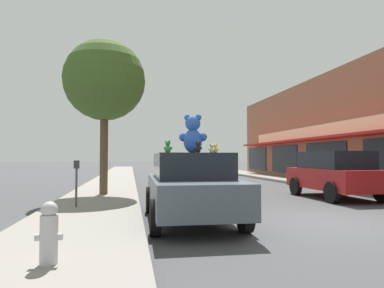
{
  "coord_description": "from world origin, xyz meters",
  "views": [
    {
      "loc": [
        -4.56,
        -7.26,
        1.51
      ],
      "look_at": [
        -2.89,
        2.01,
        1.89
      ],
      "focal_mm": 32.0,
      "sensor_mm": 36.0,
      "label": 1
    }
  ],
  "objects_px": {
    "teddy_bear_giant": "(193,134)",
    "teddy_bear_orange": "(193,150)",
    "teddy_bear_cream": "(212,149)",
    "parked_car_far_center": "(335,173)",
    "street_tree": "(105,81)",
    "parking_meter": "(76,177)",
    "plush_art_car": "(190,185)",
    "fire_hydrant": "(49,233)",
    "teddy_bear_green": "(168,147)",
    "teddy_bear_yellow": "(215,149)",
    "teddy_bear_black": "(198,147)"
  },
  "relations": [
    {
      "from": "parked_car_far_center",
      "to": "parking_meter",
      "type": "xyz_separation_m",
      "value": [
        -8.94,
        -1.81,
        0.05
      ]
    },
    {
      "from": "teddy_bear_cream",
      "to": "parked_car_far_center",
      "type": "bearing_deg",
      "value": -166.01
    },
    {
      "from": "teddy_bear_yellow",
      "to": "parked_car_far_center",
      "type": "distance_m",
      "value": 6.58
    },
    {
      "from": "teddy_bear_black",
      "to": "parking_meter",
      "type": "xyz_separation_m",
      "value": [
        -2.91,
        2.42,
        -0.77
      ]
    },
    {
      "from": "teddy_bear_yellow",
      "to": "teddy_bear_black",
      "type": "distance_m",
      "value": 0.86
    },
    {
      "from": "plush_art_car",
      "to": "teddy_bear_green",
      "type": "height_order",
      "value": "teddy_bear_green"
    },
    {
      "from": "teddy_bear_yellow",
      "to": "parked_car_far_center",
      "type": "xyz_separation_m",
      "value": [
        5.47,
        3.58,
        -0.8
      ]
    },
    {
      "from": "teddy_bear_orange",
      "to": "fire_hydrant",
      "type": "height_order",
      "value": "teddy_bear_orange"
    },
    {
      "from": "teddy_bear_cream",
      "to": "street_tree",
      "type": "bearing_deg",
      "value": -79.66
    },
    {
      "from": "teddy_bear_cream",
      "to": "teddy_bear_black",
      "type": "bearing_deg",
      "value": 33.62
    },
    {
      "from": "plush_art_car",
      "to": "teddy_bear_yellow",
      "type": "relative_size",
      "value": 19.88
    },
    {
      "from": "teddy_bear_black",
      "to": "teddy_bear_green",
      "type": "xyz_separation_m",
      "value": [
        -0.52,
        1.39,
        0.04
      ]
    },
    {
      "from": "teddy_bear_giant",
      "to": "teddy_bear_yellow",
      "type": "height_order",
      "value": "teddy_bear_giant"
    },
    {
      "from": "teddy_bear_black",
      "to": "teddy_bear_cream",
      "type": "height_order",
      "value": "teddy_bear_black"
    },
    {
      "from": "teddy_bear_yellow",
      "to": "street_tree",
      "type": "xyz_separation_m",
      "value": [
        -2.99,
        5.05,
        2.66
      ]
    },
    {
      "from": "teddy_bear_orange",
      "to": "teddy_bear_black",
      "type": "relative_size",
      "value": 0.84
    },
    {
      "from": "parking_meter",
      "to": "teddy_bear_black",
      "type": "bearing_deg",
      "value": -39.68
    },
    {
      "from": "teddy_bear_black",
      "to": "fire_hydrant",
      "type": "height_order",
      "value": "teddy_bear_black"
    },
    {
      "from": "teddy_bear_giant",
      "to": "parked_car_far_center",
      "type": "relative_size",
      "value": 0.23
    },
    {
      "from": "teddy_bear_yellow",
      "to": "teddy_bear_giant",
      "type": "bearing_deg",
      "value": 45.25
    },
    {
      "from": "teddy_bear_black",
      "to": "street_tree",
      "type": "distance_m",
      "value": 6.74
    },
    {
      "from": "teddy_bear_orange",
      "to": "parking_meter",
      "type": "height_order",
      "value": "teddy_bear_orange"
    },
    {
      "from": "parking_meter",
      "to": "parked_car_far_center",
      "type": "bearing_deg",
      "value": 11.45
    },
    {
      "from": "plush_art_car",
      "to": "teddy_bear_cream",
      "type": "relative_size",
      "value": 19.78
    },
    {
      "from": "plush_art_car",
      "to": "teddy_bear_giant",
      "type": "relative_size",
      "value": 4.86
    },
    {
      "from": "teddy_bear_black",
      "to": "parking_meter",
      "type": "relative_size",
      "value": 0.21
    },
    {
      "from": "teddy_bear_black",
      "to": "parking_meter",
      "type": "height_order",
      "value": "teddy_bear_black"
    },
    {
      "from": "parking_meter",
      "to": "teddy_bear_giant",
      "type": "bearing_deg",
      "value": -30.8
    },
    {
      "from": "teddy_bear_black",
      "to": "teddy_bear_green",
      "type": "bearing_deg",
      "value": -75.41
    },
    {
      "from": "teddy_bear_black",
      "to": "teddy_bear_green",
      "type": "relative_size",
      "value": 0.76
    },
    {
      "from": "plush_art_car",
      "to": "fire_hydrant",
      "type": "distance_m",
      "value": 4.19
    },
    {
      "from": "parked_car_far_center",
      "to": "street_tree",
      "type": "relative_size",
      "value": 0.71
    },
    {
      "from": "street_tree",
      "to": "parking_meter",
      "type": "bearing_deg",
      "value": -98.3
    },
    {
      "from": "teddy_bear_orange",
      "to": "street_tree",
      "type": "xyz_separation_m",
      "value": [
        -2.57,
        4.41,
        2.67
      ]
    },
    {
      "from": "teddy_bear_yellow",
      "to": "parking_meter",
      "type": "bearing_deg",
      "value": 20.83
    },
    {
      "from": "plush_art_car",
      "to": "teddy_bear_black",
      "type": "distance_m",
      "value": 1.11
    },
    {
      "from": "teddy_bear_green",
      "to": "teddy_bear_cream",
      "type": "relative_size",
      "value": 1.49
    },
    {
      "from": "teddy_bear_yellow",
      "to": "teddy_bear_cream",
      "type": "bearing_deg",
      "value": 77.64
    },
    {
      "from": "teddy_bear_giant",
      "to": "fire_hydrant",
      "type": "bearing_deg",
      "value": 73.22
    },
    {
      "from": "plush_art_car",
      "to": "teddy_bear_giant",
      "type": "distance_m",
      "value": 1.21
    },
    {
      "from": "teddy_bear_orange",
      "to": "parking_meter",
      "type": "relative_size",
      "value": 0.17
    },
    {
      "from": "teddy_bear_yellow",
      "to": "teddy_bear_green",
      "type": "distance_m",
      "value": 1.31
    },
    {
      "from": "teddy_bear_giant",
      "to": "fire_hydrant",
      "type": "relative_size",
      "value": 1.19
    },
    {
      "from": "street_tree",
      "to": "parking_meter",
      "type": "xyz_separation_m",
      "value": [
        -0.48,
        -3.28,
        -3.41
      ]
    },
    {
      "from": "teddy_bear_green",
      "to": "teddy_bear_cream",
      "type": "distance_m",
      "value": 1.26
    },
    {
      "from": "teddy_bear_giant",
      "to": "teddy_bear_black",
      "type": "distance_m",
      "value": 0.75
    },
    {
      "from": "teddy_bear_orange",
      "to": "street_tree",
      "type": "height_order",
      "value": "street_tree"
    },
    {
      "from": "teddy_bear_giant",
      "to": "teddy_bear_black",
      "type": "relative_size",
      "value": 3.61
    },
    {
      "from": "parked_car_far_center",
      "to": "street_tree",
      "type": "bearing_deg",
      "value": 170.15
    },
    {
      "from": "teddy_bear_giant",
      "to": "teddy_bear_orange",
      "type": "bearing_deg",
      "value": -82.23
    }
  ]
}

